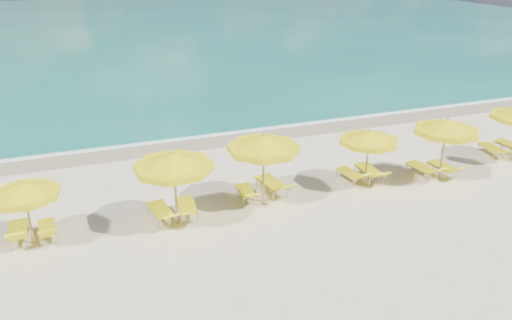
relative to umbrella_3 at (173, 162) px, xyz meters
name	(u,v)px	position (x,y,z in m)	size (l,w,h in m)	color
ground_plane	(271,206)	(3.37, 0.06, -2.24)	(120.00, 120.00, 0.00)	beige
ocean	(121,27)	(3.37, 48.06, -2.24)	(120.00, 80.00, 0.30)	#126754
wet_sand_band	(214,138)	(3.37, 7.46, -2.24)	(120.00, 2.60, 0.01)	tan
foam_line	(210,133)	(3.37, 8.26, -2.24)	(120.00, 1.20, 0.03)	white
whitecap_near	(77,99)	(-2.63, 17.06, -2.24)	(14.00, 0.36, 0.05)	white
whitecap_far	(252,61)	(11.37, 24.06, -2.24)	(18.00, 0.30, 0.05)	white
umbrella_2	(24,190)	(-4.46, 0.36, -0.41)	(2.54, 2.54, 2.15)	tan
umbrella_3	(173,162)	(0.00, 0.00, 0.00)	(3.28, 3.28, 2.63)	tan
umbrella_4	(264,144)	(3.27, 0.52, 0.00)	(3.36, 3.36, 2.63)	tan
umbrella_5	(369,138)	(7.50, 0.47, -0.30)	(2.78, 2.78, 2.28)	tan
umbrella_6	(447,127)	(10.59, -0.07, -0.08)	(3.21, 3.21, 2.54)	tan
lounger_2_left	(19,235)	(-4.88, 0.67, -2.02)	(0.65, 1.72, 0.82)	#A5A8AD
lounger_2_right	(48,232)	(-4.03, 0.55, -2.04)	(0.64, 1.58, 0.76)	#A5A8AD
lounger_3_left	(161,214)	(-0.46, 0.42, -2.02)	(0.86, 1.90, 0.73)	#A5A8AD
lounger_3_right	(187,210)	(0.43, 0.39, -2.02)	(0.77, 1.85, 0.74)	#A5A8AD
lounger_4_left	(246,195)	(2.72, 0.87, -2.05)	(0.65, 1.64, 0.70)	#A5A8AD
lounger_4_right	(272,187)	(3.81, 1.03, -2.00)	(0.94, 2.04, 0.83)	#A5A8AD
lounger_5_left	(351,177)	(7.11, 0.90, -2.04)	(0.74, 1.68, 0.73)	#A5A8AD
lounger_5_right	(369,174)	(7.88, 0.81, -2.01)	(0.77, 1.94, 0.80)	#A5A8AD
lounger_6_left	(422,171)	(10.10, 0.38, -2.03)	(0.79, 1.78, 0.72)	#A5A8AD
lounger_6_right	(443,170)	(10.97, 0.17, -2.04)	(0.75, 1.73, 0.72)	#A5A8AD
lounger_7_left	(492,151)	(14.34, 1.06, -2.03)	(0.85, 1.84, 0.67)	#A5A8AD
lounger_7_right	(511,149)	(15.36, 0.99, -2.01)	(0.82, 2.03, 0.71)	#A5A8AD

